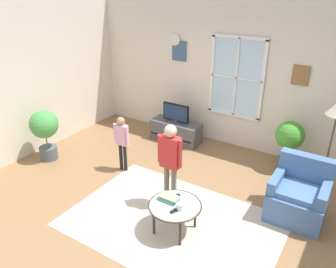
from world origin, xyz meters
The scene contains 17 objects.
ground_plane centered at (0.00, 0.00, -0.01)m, with size 6.86×5.81×0.02m, color olive.
back_wall centered at (0.00, 2.66, 1.45)m, with size 6.26×0.17×2.89m.
side_wall_left centered at (-3.19, 0.00, 1.45)m, with size 0.12×5.21×2.89m.
area_rug centered at (0.28, -0.15, 0.00)m, with size 2.92×1.98×0.01m, color #C6B29E.
tv_stand centered at (-1.04, 2.13, 0.21)m, with size 1.07×0.43×0.42m.
television centered at (-1.04, 2.13, 0.63)m, with size 0.59×0.08×0.39m.
armchair centered at (1.71, 0.94, 0.33)m, with size 0.76×0.74×0.87m.
coffee_table centered at (0.39, -0.28, 0.40)m, with size 0.72×0.72×0.43m.
book_stack centered at (0.27, -0.23, 0.46)m, with size 0.28×0.19×0.06m.
cup centered at (0.50, -0.33, 0.47)m, with size 0.09×0.09×0.10m, color white.
remote_near_books centered at (0.30, -0.12, 0.43)m, with size 0.04×0.14×0.02m, color black.
remote_near_cup centered at (0.46, -0.39, 0.43)m, with size 0.04×0.14×0.02m, color black.
person_pink_shirt centered at (-1.22, 0.60, 0.64)m, with size 0.31×0.14×1.02m.
person_red_shirt centered at (0.03, 0.18, 0.83)m, with size 0.40×0.18×1.32m.
potted_plant_by_window centered at (1.23, 2.20, 0.60)m, with size 0.50×0.50×0.92m.
potted_plant_corner centered at (-2.68, 0.16, 0.62)m, with size 0.52×0.52×0.97m.
floor_lamp centered at (1.91, 1.64, 1.33)m, with size 0.32×0.32×1.59m.
Camera 1 is at (2.23, -3.36, 3.14)m, focal length 35.72 mm.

